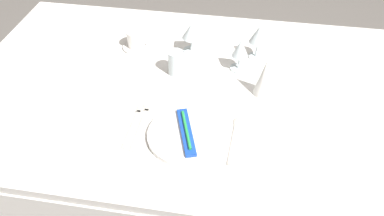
{
  "coord_description": "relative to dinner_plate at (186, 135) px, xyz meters",
  "views": [
    {
      "loc": [
        0.17,
        -1.06,
        1.65
      ],
      "look_at": [
        0.03,
        -0.14,
        0.76
      ],
      "focal_mm": 33.69,
      "sensor_mm": 36.0,
      "label": 1
    }
  ],
  "objects": [
    {
      "name": "wine_glass_right",
      "position": [
        0.15,
        0.4,
        0.09
      ],
      "size": [
        0.07,
        0.07,
        0.14
      ],
      "color": "silver",
      "rests_on": "dining_table"
    },
    {
      "name": "ground_plane",
      "position": [
        -0.03,
        0.26,
        -0.75
      ],
      "size": [
        6.0,
        6.0,
        0.0
      ],
      "primitive_type": "plane",
      "color": "slate"
    },
    {
      "name": "fork_inner",
      "position": [
        -0.19,
        0.03,
        -0.01
      ],
      "size": [
        0.02,
        0.21,
        0.0
      ],
      "color": "beige",
      "rests_on": "dining_table"
    },
    {
      "name": "napkin_folded",
      "position": [
        0.25,
        0.26,
        0.07
      ],
      "size": [
        0.07,
        0.07,
        0.16
      ],
      "primitive_type": "cone",
      "color": "white",
      "rests_on": "dining_table"
    },
    {
      "name": "wine_glass_left",
      "position": [
        -0.06,
        0.5,
        0.09
      ],
      "size": [
        0.08,
        0.08,
        0.14
      ],
      "color": "silver",
      "rests_on": "dining_table"
    },
    {
      "name": "saucer_left",
      "position": [
        -0.31,
        0.48,
        -0.0
      ],
      "size": [
        0.12,
        0.12,
        0.01
      ],
      "primitive_type": "cylinder",
      "color": "white",
      "rests_on": "dining_table"
    },
    {
      "name": "spoon_soup",
      "position": [
        0.16,
        0.03,
        -0.01
      ],
      "size": [
        0.03,
        0.21,
        0.01
      ],
      "color": "beige",
      "rests_on": "dining_table"
    },
    {
      "name": "fork_outer",
      "position": [
        -0.16,
        0.03,
        -0.01
      ],
      "size": [
        0.02,
        0.23,
        0.0
      ],
      "color": "beige",
      "rests_on": "dining_table"
    },
    {
      "name": "coffee_cup_left",
      "position": [
        -0.3,
        0.48,
        0.04
      ],
      "size": [
        0.1,
        0.08,
        0.07
      ],
      "color": "white",
      "rests_on": "saucer_left"
    },
    {
      "name": "wine_glass_centre",
      "position": [
        0.22,
        0.5,
        0.1
      ],
      "size": [
        0.08,
        0.08,
        0.15
      ],
      "color": "silver",
      "rests_on": "dining_table"
    },
    {
      "name": "toothbrush_package",
      "position": [
        -0.0,
        0.0,
        0.02
      ],
      "size": [
        0.1,
        0.21,
        0.02
      ],
      "color": "blue",
      "rests_on": "dinner_plate"
    },
    {
      "name": "dinner_plate",
      "position": [
        0.0,
        0.0,
        0.0
      ],
      "size": [
        0.26,
        0.26,
        0.02
      ],
      "primitive_type": "cylinder",
      "color": "white",
      "rests_on": "dining_table"
    },
    {
      "name": "drink_tumbler",
      "position": [
        -0.1,
        0.33,
        0.04
      ],
      "size": [
        0.06,
        0.06,
        0.1
      ],
      "color": "silver",
      "rests_on": "dining_table"
    },
    {
      "name": "dining_table",
      "position": [
        -0.03,
        0.26,
        -0.09
      ],
      "size": [
        1.8,
        1.11,
        0.74
      ],
      "color": "white",
      "rests_on": "ground"
    }
  ]
}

